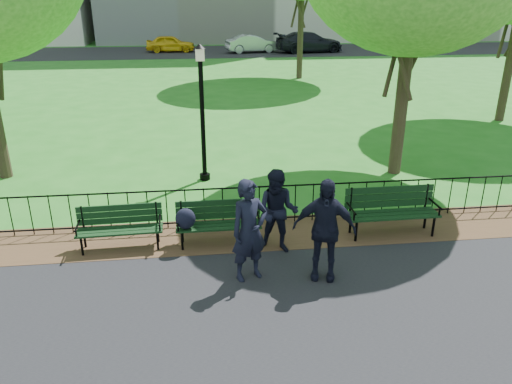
{
  "coord_description": "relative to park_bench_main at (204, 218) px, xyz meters",
  "views": [
    {
      "loc": [
        -1.05,
        -7.92,
        4.84
      ],
      "look_at": [
        0.07,
        1.5,
        0.97
      ],
      "focal_mm": 35.0,
      "sensor_mm": 36.0,
      "label": 1
    }
  ],
  "objects": [
    {
      "name": "lamppost",
      "position": [
        0.09,
        3.79,
        1.35
      ],
      "size": [
        0.32,
        0.32,
        3.59
      ],
      "color": "black",
      "rests_on": "ground"
    },
    {
      "name": "person_right",
      "position": [
        2.07,
        -1.46,
        0.35
      ],
      "size": [
        1.19,
        0.73,
        1.88
      ],
      "primitive_type": "imported",
      "rotation": [
        0.0,
        0.0,
        -0.27
      ],
      "color": "black",
      "rests_on": "asphalt_path"
    },
    {
      "name": "taxi",
      "position": [
        -2.01,
        33.9,
        0.08
      ],
      "size": [
        3.98,
        1.72,
        1.34
      ],
      "primitive_type": "imported",
      "rotation": [
        0.0,
        0.0,
        1.54
      ],
      "color": "gold",
      "rests_on": "far_street"
    },
    {
      "name": "ground",
      "position": [
        1.02,
        -1.14,
        -0.6
      ],
      "size": [
        120.0,
        120.0,
        0.0
      ],
      "primitive_type": "plane",
      "color": "#1F6119"
    },
    {
      "name": "person_left",
      "position": [
        0.77,
        -1.34,
        0.34
      ],
      "size": [
        0.8,
        0.67,
        1.87
      ],
      "primitive_type": "imported",
      "rotation": [
        0.0,
        0.0,
        0.38
      ],
      "color": "black",
      "rests_on": "asphalt_path"
    },
    {
      "name": "park_bench_right_a",
      "position": [
        3.92,
        0.09,
        0.02
      ],
      "size": [
        1.93,
        0.62,
        1.09
      ],
      "rotation": [
        0.0,
        0.0,
        0.01
      ],
      "color": "black",
      "rests_on": "ground"
    },
    {
      "name": "dirt_strip",
      "position": [
        1.02,
        0.36,
        -0.59
      ],
      "size": [
        60.0,
        1.6,
        0.01
      ],
      "primitive_type": "cube",
      "color": "#392917",
      "rests_on": "ground"
    },
    {
      "name": "park_bench_left_a",
      "position": [
        -1.67,
        0.12,
        -0.06
      ],
      "size": [
        1.69,
        0.58,
        0.95
      ],
      "rotation": [
        0.0,
        0.0,
        0.04
      ],
      "color": "black",
      "rests_on": "ground"
    },
    {
      "name": "park_bench_main",
      "position": [
        0.0,
        0.0,
        0.0
      ],
      "size": [
        1.7,
        0.53,
        0.96
      ],
      "rotation": [
        0.0,
        0.0,
        0.0
      ],
      "color": "black",
      "rests_on": "ground"
    },
    {
      "name": "sedan_silver",
      "position": [
        4.61,
        32.72,
        0.12
      ],
      "size": [
        4.47,
        2.22,
        1.41
      ],
      "primitive_type": "imported",
      "rotation": [
        0.0,
        0.0,
        1.75
      ],
      "color": "#9EA1A5",
      "rests_on": "far_street"
    },
    {
      "name": "person_mid",
      "position": [
        1.42,
        -0.41,
        0.25
      ],
      "size": [
        0.92,
        0.68,
        1.68
      ],
      "primitive_type": "imported",
      "rotation": [
        0.0,
        0.0,
        -0.35
      ],
      "color": "black",
      "rests_on": "asphalt_path"
    },
    {
      "name": "far_street",
      "position": [
        1.02,
        33.86,
        -0.59
      ],
      "size": [
        70.0,
        9.0,
        0.01
      ],
      "primitive_type": "cube",
      "color": "black",
      "rests_on": "ground"
    },
    {
      "name": "sedan_dark",
      "position": [
        9.24,
        32.39,
        0.22
      ],
      "size": [
        5.86,
        3.17,
        1.61
      ],
      "primitive_type": "imported",
      "rotation": [
        0.0,
        0.0,
        1.74
      ],
      "color": "black",
      "rests_on": "far_street"
    },
    {
      "name": "iron_fence",
      "position": [
        1.02,
        0.86,
        -0.1
      ],
      "size": [
        24.06,
        0.06,
        1.0
      ],
      "color": "black",
      "rests_on": "ground"
    }
  ]
}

